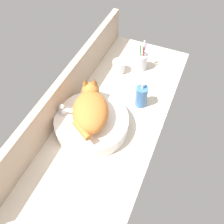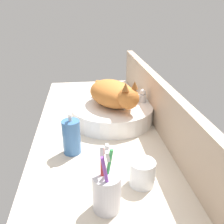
# 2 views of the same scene
# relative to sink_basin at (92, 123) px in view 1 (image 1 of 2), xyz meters

# --- Properties ---
(ground_plane) EXTENTS (1.39, 0.54, 0.04)m
(ground_plane) POSITION_rel_sink_basin_xyz_m (0.08, -0.06, -0.06)
(ground_plane) COLOR beige
(backsplash_panel) EXTENTS (1.39, 0.04, 0.20)m
(backsplash_panel) POSITION_rel_sink_basin_xyz_m (0.08, 0.19, 0.06)
(backsplash_panel) COLOR tan
(backsplash_panel) RESTS_ON ground_plane
(sink_basin) EXTENTS (0.37, 0.37, 0.07)m
(sink_basin) POSITION_rel_sink_basin_xyz_m (0.00, 0.00, 0.00)
(sink_basin) COLOR white
(sink_basin) RESTS_ON ground_plane
(cat) EXTENTS (0.30, 0.26, 0.14)m
(cat) POSITION_rel_sink_basin_xyz_m (0.01, 0.01, 0.10)
(cat) COLOR #CC7533
(cat) RESTS_ON sink_basin
(faucet) EXTENTS (0.04, 0.12, 0.14)m
(faucet) POSITION_rel_sink_basin_xyz_m (-0.02, 0.13, 0.04)
(faucet) COLOR silver
(faucet) RESTS_ON ground_plane
(soap_dispenser) EXTENTS (0.06, 0.06, 0.16)m
(soap_dispenser) POSITION_rel_sink_basin_xyz_m (0.24, -0.17, 0.03)
(soap_dispenser) COLOR #3F72B2
(soap_dispenser) RESTS_ON ground_plane
(toothbrush_cup) EXTENTS (0.07, 0.07, 0.19)m
(toothbrush_cup) POSITION_rel_sink_basin_xyz_m (0.52, -0.08, 0.02)
(toothbrush_cup) COLOR silver
(toothbrush_cup) RESTS_ON ground_plane
(water_glass) EXTENTS (0.08, 0.08, 0.08)m
(water_glass) POSITION_rel_sink_basin_xyz_m (0.44, 0.03, -0.00)
(water_glass) COLOR white
(water_glass) RESTS_ON ground_plane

